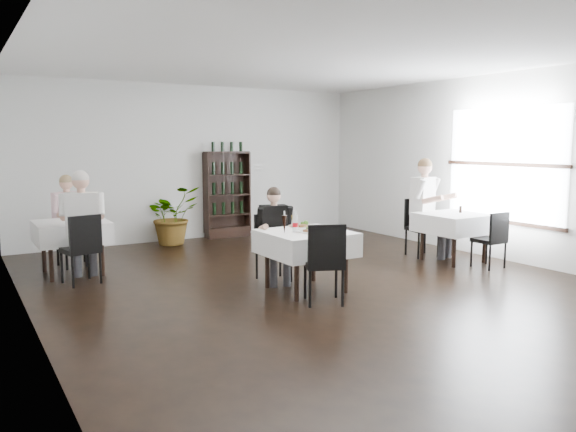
# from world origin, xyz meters

# --- Properties ---
(room_shell) EXTENTS (9.00, 9.00, 9.00)m
(room_shell) POSITION_xyz_m (0.00, 0.00, 1.50)
(room_shell) COLOR black
(room_shell) RESTS_ON ground
(window_right) EXTENTS (0.06, 2.30, 1.85)m
(window_right) POSITION_xyz_m (3.48, 0.00, 1.50)
(window_right) COLOR white
(window_right) RESTS_ON room_shell
(wine_shelf) EXTENTS (0.90, 0.28, 1.75)m
(wine_shelf) POSITION_xyz_m (0.60, 4.31, 0.85)
(wine_shelf) COLOR black
(wine_shelf) RESTS_ON ground
(main_table) EXTENTS (1.03, 1.03, 0.77)m
(main_table) POSITION_xyz_m (-0.30, 0.00, 0.62)
(main_table) COLOR black
(main_table) RESTS_ON ground
(left_table) EXTENTS (0.98, 0.98, 0.77)m
(left_table) POSITION_xyz_m (-2.70, 2.50, 0.62)
(left_table) COLOR black
(left_table) RESTS_ON ground
(right_table) EXTENTS (0.98, 0.98, 0.77)m
(right_table) POSITION_xyz_m (2.70, 0.30, 0.62)
(right_table) COLOR black
(right_table) RESTS_ON ground
(potted_tree) EXTENTS (1.16, 1.06, 1.09)m
(potted_tree) POSITION_xyz_m (-0.64, 4.08, 0.55)
(potted_tree) COLOR #2B551D
(potted_tree) RESTS_ON ground
(main_chair_far) EXTENTS (0.46, 0.46, 0.91)m
(main_chair_far) POSITION_xyz_m (-0.39, 0.75, 0.52)
(main_chair_far) COLOR black
(main_chair_far) RESTS_ON ground
(main_chair_near) EXTENTS (0.59, 0.59, 0.97)m
(main_chair_near) POSITION_xyz_m (-0.46, -0.65, 0.55)
(main_chair_near) COLOR black
(main_chair_near) RESTS_ON ground
(left_chair_far) EXTENTS (0.54, 0.54, 1.03)m
(left_chair_far) POSITION_xyz_m (-2.57, 3.13, 0.59)
(left_chair_far) COLOR black
(left_chair_far) RESTS_ON ground
(left_chair_near) EXTENTS (0.51, 0.51, 0.95)m
(left_chair_near) POSITION_xyz_m (-2.69, 1.79, 0.54)
(left_chair_near) COLOR black
(left_chair_near) RESTS_ON ground
(right_chair_far) EXTENTS (0.51, 0.51, 0.96)m
(right_chair_far) POSITION_xyz_m (2.58, 0.93, 0.55)
(right_chair_far) COLOR black
(right_chair_far) RESTS_ON ground
(right_chair_near) EXTENTS (0.39, 0.40, 0.86)m
(right_chair_near) POSITION_xyz_m (2.81, -0.38, 0.49)
(right_chair_near) COLOR black
(right_chair_near) RESTS_ON ground
(diner_main) EXTENTS (0.54, 0.57, 1.30)m
(diner_main) POSITION_xyz_m (-0.42, 0.58, 0.76)
(diner_main) COLOR #3D3E44
(diner_main) RESTS_ON ground
(diner_left_far) EXTENTS (0.63, 0.67, 1.41)m
(diner_left_far) POSITION_xyz_m (-2.59, 3.14, 0.82)
(diner_left_far) COLOR #3D3E44
(diner_left_far) RESTS_ON ground
(diner_left_near) EXTENTS (0.63, 0.66, 1.53)m
(diner_left_near) POSITION_xyz_m (-2.64, 1.97, 0.89)
(diner_left_near) COLOR #3D3E44
(diner_left_near) RESTS_ON ground
(diner_right_far) EXTENTS (0.70, 0.74, 1.64)m
(diner_right_far) POSITION_xyz_m (2.65, 0.82, 0.95)
(diner_right_far) COLOR #3D3E44
(diner_right_far) RESTS_ON ground
(plate_far) EXTENTS (0.34, 0.34, 0.09)m
(plate_far) POSITION_xyz_m (-0.17, 0.26, 0.79)
(plate_far) COLOR white
(plate_far) RESTS_ON main_table
(plate_near) EXTENTS (0.31, 0.31, 0.08)m
(plate_near) POSITION_xyz_m (-0.32, -0.10, 0.79)
(plate_near) COLOR white
(plate_near) RESTS_ON main_table
(pilsner_dark) EXTENTS (0.07, 0.07, 0.28)m
(pilsner_dark) POSITION_xyz_m (-0.62, -0.01, 0.89)
(pilsner_dark) COLOR black
(pilsner_dark) RESTS_ON main_table
(pilsner_lager) EXTENTS (0.06, 0.06, 0.26)m
(pilsner_lager) POSITION_xyz_m (-0.45, 0.06, 0.88)
(pilsner_lager) COLOR #B5892E
(pilsner_lager) RESTS_ON main_table
(coke_bottle) EXTENTS (0.07, 0.07, 0.27)m
(coke_bottle) POSITION_xyz_m (-0.45, 0.02, 0.88)
(coke_bottle) COLOR silver
(coke_bottle) RESTS_ON main_table
(napkin_cutlery) EXTENTS (0.23, 0.22, 0.02)m
(napkin_cutlery) POSITION_xyz_m (-0.03, -0.26, 0.78)
(napkin_cutlery) COLOR black
(napkin_cutlery) RESTS_ON main_table
(pepper_mill) EXTENTS (0.05, 0.05, 0.11)m
(pepper_mill) POSITION_xyz_m (2.88, 0.33, 0.83)
(pepper_mill) COLOR black
(pepper_mill) RESTS_ON right_table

